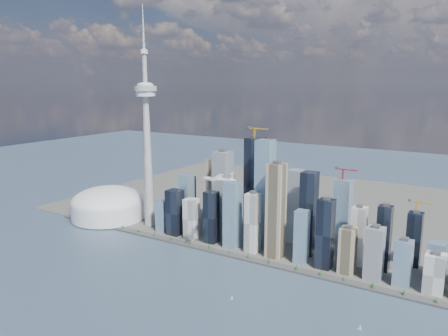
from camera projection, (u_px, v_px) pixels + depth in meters
The scene contains 10 objects.
ground at pixel (164, 308), 728.54m from camera, with size 4000.00×4000.00×0.00m, color #2D4150.
seawall at pixel (238, 256), 937.04m from camera, with size 1100.00×22.00×4.00m, color #383838.
land at pixel (312, 207), 1313.13m from camera, with size 1400.00×900.00×3.00m, color #4C4C47.
shoreline_trees at pixel (238, 254), 935.73m from camera, with size 960.53×7.20×8.80m.
skyscraper_cluster at pixel (281, 215), 963.48m from camera, with size 736.00×142.00×263.84m.
needle_tower at pixel (147, 137), 1096.40m from camera, with size 56.00×56.00×550.50m.
dome_stadium at pixel (108, 205), 1197.95m from camera, with size 200.00×200.00×86.00m.
airplane at pixel (219, 179), 855.26m from camera, with size 69.63×62.05×17.16m.
sailboat_west at pixel (232, 298), 755.92m from camera, with size 6.45×2.61×8.90m.
sailboat_east at pixel (360, 328), 662.95m from camera, with size 7.55×2.56×10.44m.
Camera 1 is at (437.22, -517.42, 369.56)m, focal length 35.00 mm.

